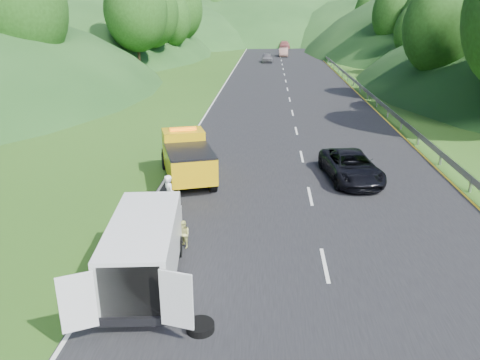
# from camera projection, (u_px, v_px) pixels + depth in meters

# --- Properties ---
(ground) EXTENTS (320.00, 320.00, 0.00)m
(ground) POSITION_uv_depth(u_px,v_px,m) (237.00, 235.00, 17.20)
(ground) COLOR #38661E
(ground) RESTS_ON ground
(road_surface) EXTENTS (14.00, 200.00, 0.02)m
(road_surface) POSITION_uv_depth(u_px,v_px,m) (286.00, 81.00, 54.55)
(road_surface) COLOR black
(road_surface) RESTS_ON ground
(guardrail) EXTENTS (0.06, 140.00, 1.52)m
(guardrail) POSITION_uv_depth(u_px,v_px,m) (335.00, 69.00, 65.85)
(guardrail) COLOR gray
(guardrail) RESTS_ON ground
(tree_line_left) EXTENTS (14.00, 140.00, 14.00)m
(tree_line_left) POSITION_uv_depth(u_px,v_px,m) (144.00, 62.00, 74.59)
(tree_line_left) COLOR #285E1B
(tree_line_left) RESTS_ON ground
(tree_line_right) EXTENTS (14.00, 140.00, 14.00)m
(tree_line_right) POSITION_uv_depth(u_px,v_px,m) (412.00, 64.00, 72.15)
(tree_line_right) COLOR #285E1B
(tree_line_right) RESTS_ON ground
(hills_backdrop) EXTENTS (201.00, 288.60, 44.00)m
(hills_backdrop) POSITION_uv_depth(u_px,v_px,m) (288.00, 37.00, 143.18)
(hills_backdrop) COLOR #2D5B23
(hills_backdrop) RESTS_ON ground
(tow_truck) EXTENTS (3.55, 5.80, 2.35)m
(tow_truck) POSITION_uv_depth(u_px,v_px,m) (187.00, 157.00, 22.52)
(tow_truck) COLOR black
(tow_truck) RESTS_ON ground
(white_van) EXTENTS (3.16, 6.02, 2.06)m
(white_van) POSITION_uv_depth(u_px,v_px,m) (145.00, 247.00, 13.92)
(white_van) COLOR black
(white_van) RESTS_ON ground
(woman) EXTENTS (0.72, 0.76, 1.68)m
(woman) POSITION_uv_depth(u_px,v_px,m) (171.00, 215.00, 18.93)
(woman) COLOR white
(woman) RESTS_ON ground
(child) EXTENTS (0.60, 0.61, 0.99)m
(child) POSITION_uv_depth(u_px,v_px,m) (184.00, 248.00, 16.29)
(child) COLOR #BABC64
(child) RESTS_ON ground
(worker) EXTENTS (1.32, 1.05, 1.79)m
(worker) POSITION_uv_depth(u_px,v_px,m) (157.00, 325.00, 12.30)
(worker) COLOR black
(worker) RESTS_ON ground
(suitcase) EXTENTS (0.39, 0.23, 0.60)m
(suitcase) POSITION_uv_depth(u_px,v_px,m) (126.00, 232.00, 16.81)
(suitcase) COLOR #4F513C
(suitcase) RESTS_ON ground
(spare_tire) EXTENTS (0.74, 0.74, 0.20)m
(spare_tire) POSITION_uv_depth(u_px,v_px,m) (200.00, 331.00, 12.07)
(spare_tire) COLOR black
(spare_tire) RESTS_ON ground
(passing_suv) EXTENTS (2.88, 5.13, 1.35)m
(passing_suv) POSITION_uv_depth(u_px,v_px,m) (350.00, 180.00, 22.82)
(passing_suv) COLOR black
(passing_suv) RESTS_ON ground
(dist_car_a) EXTENTS (1.67, 4.14, 1.41)m
(dist_car_a) POSITION_uv_depth(u_px,v_px,m) (267.00, 62.00, 74.36)
(dist_car_a) COLOR #555359
(dist_car_a) RESTS_ON ground
(dist_car_b) EXTENTS (1.55, 4.44, 1.46)m
(dist_car_b) POSITION_uv_depth(u_px,v_px,m) (283.00, 57.00, 83.89)
(dist_car_b) COLOR #7A5951
(dist_car_b) RESTS_ON ground
(dist_car_c) EXTENTS (2.19, 5.38, 1.56)m
(dist_car_c) POSITION_uv_depth(u_px,v_px,m) (284.00, 49.00, 101.00)
(dist_car_c) COLOR #8F4A47
(dist_car_c) RESTS_ON ground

